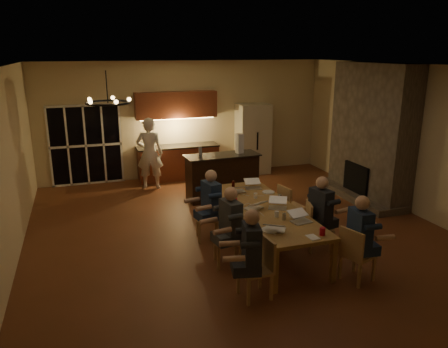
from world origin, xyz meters
TOP-DOWN VIEW (x-y plane):
  - floor at (0.00, 0.00)m, footprint 9.00×9.00m
  - back_wall at (0.00, 4.52)m, footprint 8.00×0.04m
  - left_wall at (-4.02, 0.00)m, footprint 0.04×9.00m
  - right_wall at (4.02, 0.00)m, footprint 0.04×9.00m
  - ceiling at (0.00, 0.00)m, footprint 8.00×9.00m
  - french_doors at (-2.70, 4.47)m, footprint 1.86×0.08m
  - fireplace at (3.70, 1.20)m, footprint 0.58×2.50m
  - kitchenette at (-0.30, 4.20)m, footprint 2.24×0.68m
  - refrigerator at (1.90, 4.15)m, footprint 0.90×0.68m
  - dining_table at (0.22, -0.58)m, footprint 1.10×3.17m
  - bar_island at (0.34, 2.24)m, footprint 1.80×0.75m
  - chair_left_near at (-0.59, -2.11)m, footprint 0.47×0.47m
  - chair_left_mid at (-0.64, -1.03)m, footprint 0.50×0.50m
  - chair_left_far at (-0.67, 0.04)m, footprint 0.51×0.51m
  - chair_right_near at (1.11, -2.16)m, footprint 0.56×0.56m
  - chair_right_mid at (1.10, -1.02)m, footprint 0.55×0.55m
  - chair_right_far at (1.10, 0.08)m, footprint 0.51×0.51m
  - person_left_near at (-0.67, -2.16)m, footprint 0.71×0.71m
  - person_right_near at (1.12, -2.14)m, footprint 0.65×0.65m
  - person_left_mid at (-0.62, -1.12)m, footprint 0.70×0.70m
  - person_right_mid at (1.08, -1.05)m, footprint 0.71×0.71m
  - person_left_far at (-0.62, -0.03)m, footprint 0.71×0.71m
  - standing_person at (-1.17, 3.58)m, footprint 0.77×0.61m
  - chandelier at (-2.39, -0.88)m, footprint 0.63×0.63m
  - laptop_a at (-0.03, -1.56)m, footprint 0.42×0.41m
  - laptop_b at (0.52, -1.40)m, footprint 0.36×0.33m
  - laptop_c at (0.01, -0.55)m, footprint 0.41×0.39m
  - laptop_d at (0.42, -0.68)m, footprint 0.41×0.40m
  - laptop_e at (0.06, 0.44)m, footprint 0.32×0.28m
  - laptop_f at (0.45, 0.53)m, footprint 0.36×0.33m
  - mug_front at (0.23, -1.06)m, footprint 0.07×0.07m
  - mug_mid at (0.26, -0.04)m, footprint 0.07×0.07m
  - mug_back at (-0.19, 0.14)m, footprint 0.09×0.09m
  - redcup_near at (0.57, -1.96)m, footprint 0.09×0.09m
  - redcup_mid at (-0.23, -0.25)m, footprint 0.08×0.08m
  - can_silver at (0.29, -1.22)m, footprint 0.06×0.06m
  - can_cola at (0.10, 0.79)m, footprint 0.07×0.07m
  - can_right at (0.64, -0.31)m, footprint 0.07×0.07m
  - plate_near at (0.57, -1.15)m, footprint 0.27×0.27m
  - plate_left at (-0.12, -1.55)m, footprint 0.27×0.27m
  - plate_far at (0.63, 0.19)m, footprint 0.24×0.24m
  - notepad at (0.39, -2.00)m, footprint 0.16×0.22m
  - bar_bottle at (-0.19, 2.26)m, footprint 0.08×0.08m
  - bar_blender at (0.79, 2.26)m, footprint 0.17×0.17m

SIDE VIEW (x-z plane):
  - floor at x=0.00m, z-range 0.00..0.00m
  - dining_table at x=0.22m, z-range 0.00..0.75m
  - chair_left_near at x=-0.59m, z-range 0.00..0.89m
  - chair_left_mid at x=-0.64m, z-range 0.00..0.89m
  - chair_left_far at x=-0.67m, z-range 0.00..0.89m
  - chair_right_near at x=1.11m, z-range 0.00..0.89m
  - chair_right_mid at x=1.10m, z-range 0.00..0.89m
  - chair_right_far at x=1.10m, z-range 0.00..0.89m
  - bar_island at x=0.34m, z-range 0.00..1.08m
  - person_left_near at x=-0.67m, z-range 0.00..1.38m
  - person_right_near at x=1.12m, z-range 0.00..1.38m
  - person_left_mid at x=-0.62m, z-range 0.00..1.38m
  - person_right_mid at x=1.08m, z-range 0.00..1.38m
  - person_left_far at x=-0.62m, z-range 0.00..1.38m
  - notepad at x=0.39m, z-range 0.75..0.76m
  - plate_near at x=0.57m, z-range 0.75..0.77m
  - plate_left at x=-0.12m, z-range 0.75..0.77m
  - plate_far at x=0.63m, z-range 0.75..0.77m
  - mug_front at x=0.23m, z-range 0.75..0.85m
  - mug_mid at x=0.26m, z-range 0.75..0.85m
  - mug_back at x=-0.19m, z-range 0.75..0.85m
  - redcup_near at x=0.57m, z-range 0.75..0.87m
  - redcup_mid at x=-0.23m, z-range 0.75..0.87m
  - can_silver at x=0.29m, z-range 0.75..0.87m
  - can_cola at x=0.10m, z-range 0.75..0.87m
  - can_right at x=0.64m, z-range 0.75..0.87m
  - laptop_a at x=-0.03m, z-range 0.75..0.98m
  - laptop_b at x=0.52m, z-range 0.75..0.98m
  - laptop_c at x=0.01m, z-range 0.75..0.98m
  - laptop_d at x=0.42m, z-range 0.75..0.98m
  - laptop_e at x=0.06m, z-range 0.75..0.98m
  - laptop_f at x=0.45m, z-range 0.75..0.98m
  - standing_person at x=-1.17m, z-range 0.00..1.84m
  - refrigerator at x=1.90m, z-range 0.00..2.00m
  - french_doors at x=-2.70m, z-range 0.00..2.10m
  - kitchenette at x=-0.30m, z-range 0.00..2.40m
  - bar_bottle at x=-0.19m, z-range 1.08..1.32m
  - bar_blender at x=0.79m, z-range 1.08..1.55m
  - back_wall at x=0.00m, z-range 0.00..3.20m
  - left_wall at x=-4.02m, z-range 0.00..3.20m
  - right_wall at x=4.02m, z-range 0.00..3.20m
  - fireplace at x=3.70m, z-range 0.00..3.20m
  - chandelier at x=-2.39m, z-range 2.73..2.77m
  - ceiling at x=0.00m, z-range 3.20..3.24m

